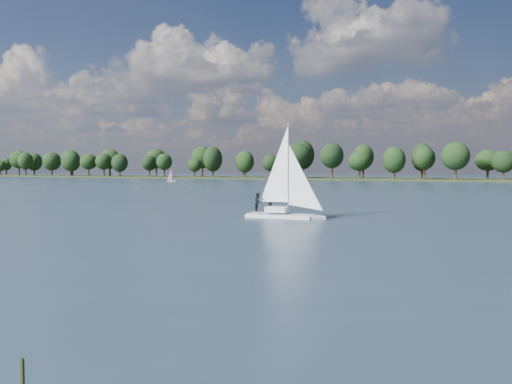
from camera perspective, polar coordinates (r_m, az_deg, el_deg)
ground at (r=114.81m, az=18.34°, el=-0.06°), size 700.00×700.00×0.00m
far_shore at (r=225.72m, az=23.79°, el=1.00°), size 660.00×40.00×1.50m
sailboat at (r=53.17m, az=2.53°, el=0.14°), size 7.11×2.44×9.20m
dinghy_pink at (r=206.51m, az=-8.43°, el=1.38°), size 3.30×2.38×4.92m
pontoon at (r=304.32m, az=-17.36°, el=1.39°), size 4.18×2.38×0.50m
treeline at (r=225.34m, az=17.95°, el=3.11°), size 562.73×73.94×18.16m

